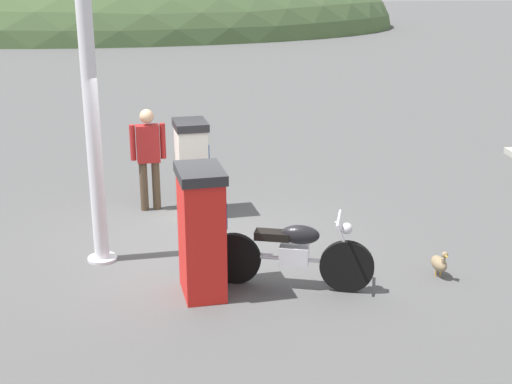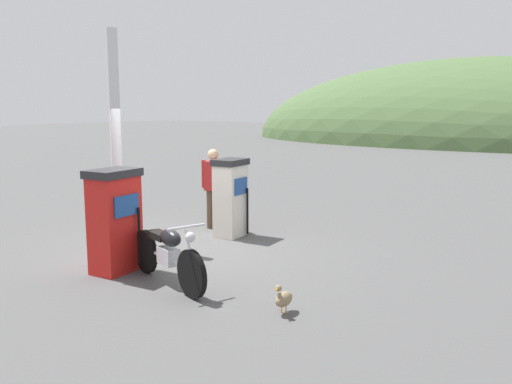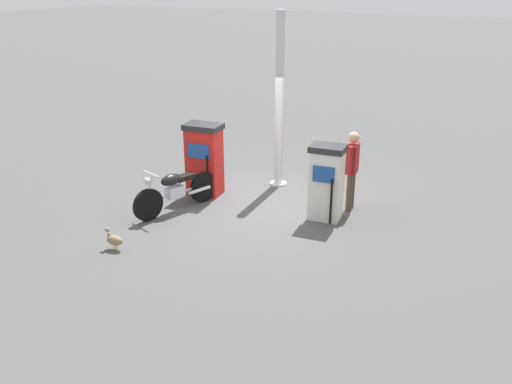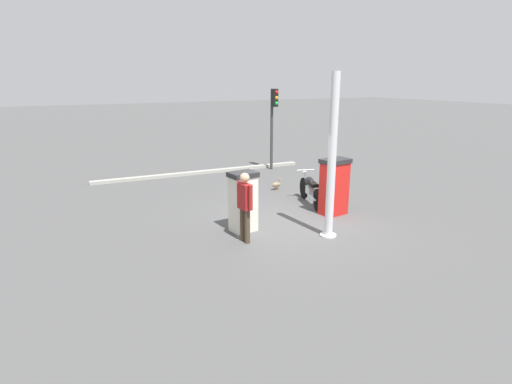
{
  "view_description": "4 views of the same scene",
  "coord_description": "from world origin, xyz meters",
  "px_view_note": "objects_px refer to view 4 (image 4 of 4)",
  "views": [
    {
      "loc": [
        -0.33,
        -9.25,
        3.9
      ],
      "look_at": [
        0.87,
        -0.05,
        0.82
      ],
      "focal_mm": 49.04,
      "sensor_mm": 36.0,
      "label": 1
    },
    {
      "loc": [
        6.56,
        -6.79,
        2.56
      ],
      "look_at": [
        1.78,
        -0.15,
        1.25
      ],
      "focal_mm": 38.1,
      "sensor_mm": 36.0,
      "label": 2
    },
    {
      "loc": [
        9.71,
        5.06,
        4.6
      ],
      "look_at": [
        1.21,
        0.49,
        0.8
      ],
      "focal_mm": 39.01,
      "sensor_mm": 36.0,
      "label": 3
    },
    {
      "loc": [
        -8.76,
        5.74,
        3.72
      ],
      "look_at": [
        0.97,
        0.56,
        0.68
      ],
      "focal_mm": 28.67,
      "sensor_mm": 36.0,
      "label": 4
    }
  ],
  "objects_px": {
    "canopy_support_pole": "(332,161)",
    "attendant_person": "(245,203)",
    "motorcycle_near_pump": "(310,189)",
    "roadside_traffic_light": "(273,115)",
    "fuel_pump_far": "(243,201)",
    "wandering_duck": "(277,184)",
    "fuel_pump_near": "(334,186)"
  },
  "relations": [
    {
      "from": "attendant_person",
      "to": "roadside_traffic_light",
      "type": "relative_size",
      "value": 0.5
    },
    {
      "from": "fuel_pump_far",
      "to": "fuel_pump_near",
      "type": "bearing_deg",
      "value": -90.01
    },
    {
      "from": "attendant_person",
      "to": "fuel_pump_near",
      "type": "bearing_deg",
      "value": -77.86
    },
    {
      "from": "roadside_traffic_light",
      "to": "canopy_support_pole",
      "type": "distance_m",
      "value": 7.83
    },
    {
      "from": "fuel_pump_near",
      "to": "wandering_duck",
      "type": "bearing_deg",
      "value": 1.17
    },
    {
      "from": "motorcycle_near_pump",
      "to": "canopy_support_pole",
      "type": "relative_size",
      "value": 0.51
    },
    {
      "from": "fuel_pump_far",
      "to": "attendant_person",
      "type": "relative_size",
      "value": 0.91
    },
    {
      "from": "attendant_person",
      "to": "motorcycle_near_pump",
      "type": "bearing_deg",
      "value": -60.31
    },
    {
      "from": "fuel_pump_near",
      "to": "canopy_support_pole",
      "type": "relative_size",
      "value": 0.41
    },
    {
      "from": "attendant_person",
      "to": "wandering_duck",
      "type": "relative_size",
      "value": 4.12
    },
    {
      "from": "attendant_person",
      "to": "wandering_duck",
      "type": "height_order",
      "value": "attendant_person"
    },
    {
      "from": "fuel_pump_near",
      "to": "wandering_duck",
      "type": "relative_size",
      "value": 3.95
    },
    {
      "from": "fuel_pump_near",
      "to": "roadside_traffic_light",
      "type": "relative_size",
      "value": 0.48
    },
    {
      "from": "roadside_traffic_light",
      "to": "canopy_support_pole",
      "type": "relative_size",
      "value": 0.86
    },
    {
      "from": "attendant_person",
      "to": "roadside_traffic_light",
      "type": "bearing_deg",
      "value": -34.86
    },
    {
      "from": "attendant_person",
      "to": "canopy_support_pole",
      "type": "height_order",
      "value": "canopy_support_pole"
    },
    {
      "from": "roadside_traffic_light",
      "to": "canopy_support_pole",
      "type": "height_order",
      "value": "canopy_support_pole"
    },
    {
      "from": "wandering_duck",
      "to": "roadside_traffic_light",
      "type": "height_order",
      "value": "roadside_traffic_light"
    },
    {
      "from": "motorcycle_near_pump",
      "to": "attendant_person",
      "type": "bearing_deg",
      "value": 119.69
    },
    {
      "from": "wandering_duck",
      "to": "fuel_pump_far",
      "type": "bearing_deg",
      "value": 137.44
    },
    {
      "from": "fuel_pump_far",
      "to": "roadside_traffic_light",
      "type": "xyz_separation_m",
      "value": [
        6.03,
        -4.38,
        1.54
      ]
    },
    {
      "from": "wandering_duck",
      "to": "fuel_pump_near",
      "type": "bearing_deg",
      "value": -178.83
    },
    {
      "from": "motorcycle_near_pump",
      "to": "attendant_person",
      "type": "xyz_separation_m",
      "value": [
        -1.79,
        3.14,
        0.5
      ]
    },
    {
      "from": "attendant_person",
      "to": "roadside_traffic_light",
      "type": "distance_m",
      "value": 8.28
    },
    {
      "from": "motorcycle_near_pump",
      "to": "wandering_duck",
      "type": "distance_m",
      "value": 1.96
    },
    {
      "from": "roadside_traffic_light",
      "to": "wandering_duck",
      "type": "bearing_deg",
      "value": 151.99
    },
    {
      "from": "canopy_support_pole",
      "to": "fuel_pump_near",
      "type": "bearing_deg",
      "value": -41.83
    },
    {
      "from": "fuel_pump_near",
      "to": "fuel_pump_far",
      "type": "bearing_deg",
      "value": 89.99
    },
    {
      "from": "fuel_pump_far",
      "to": "roadside_traffic_light",
      "type": "distance_m",
      "value": 7.61
    },
    {
      "from": "canopy_support_pole",
      "to": "attendant_person",
      "type": "bearing_deg",
      "value": 72.12
    },
    {
      "from": "motorcycle_near_pump",
      "to": "attendant_person",
      "type": "relative_size",
      "value": 1.2
    },
    {
      "from": "roadside_traffic_light",
      "to": "fuel_pump_far",
      "type": "bearing_deg",
      "value": 143.97
    }
  ]
}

